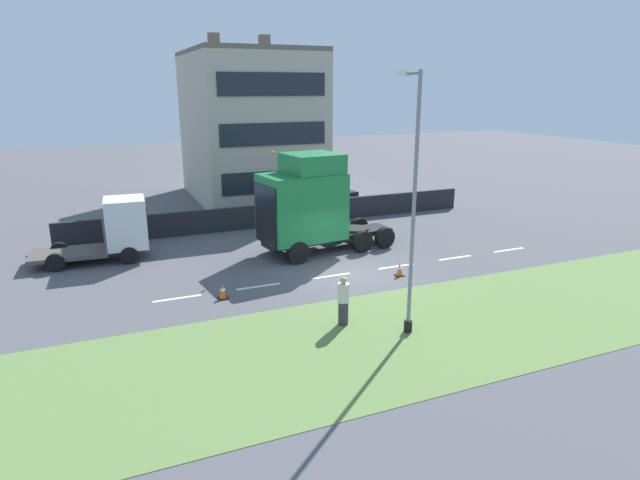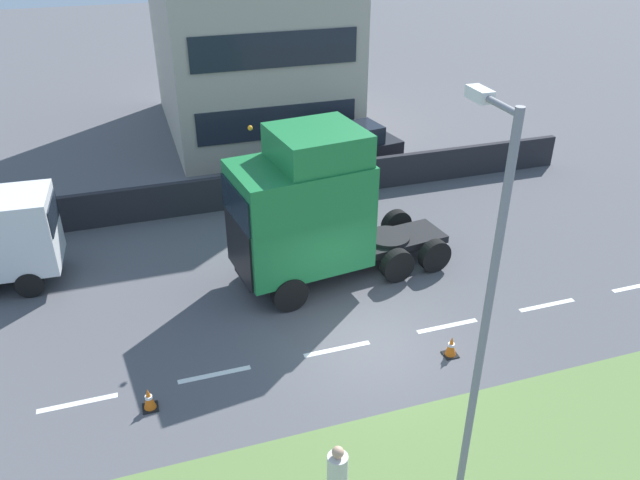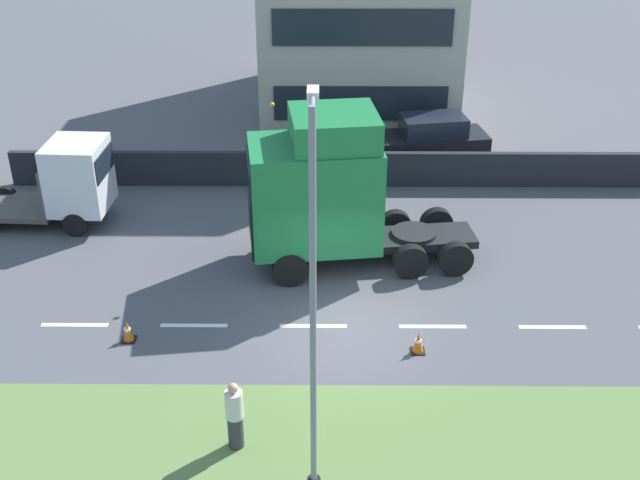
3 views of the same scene
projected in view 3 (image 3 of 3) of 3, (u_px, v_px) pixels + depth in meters
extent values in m
plane|color=#515156|center=(347.00, 326.00, 21.43)|extent=(120.00, 120.00, 0.00)
cube|color=white|center=(553.00, 327.00, 21.39)|extent=(0.16, 1.80, 0.00)
cube|color=white|center=(433.00, 326.00, 21.41)|extent=(0.16, 1.80, 0.00)
cube|color=white|center=(313.00, 326.00, 21.43)|extent=(0.16, 1.80, 0.00)
cube|color=white|center=(194.00, 325.00, 21.45)|extent=(0.16, 1.80, 0.00)
cube|color=white|center=(75.00, 325.00, 21.48)|extent=(0.16, 1.80, 0.00)
cube|color=#232328|center=(342.00, 169.00, 29.02)|extent=(0.25, 24.00, 1.29)
cube|color=#1E232D|center=(361.00, 103.00, 31.34)|extent=(0.08, 6.79, 1.38)
cube|color=#1E232D|center=(362.00, 28.00, 29.93)|extent=(0.08, 6.79, 1.38)
cube|color=black|center=(364.00, 241.00, 24.20)|extent=(2.21, 6.85, 0.24)
cube|color=#1E7A3D|center=(315.00, 194.00, 23.24)|extent=(2.92, 3.99, 3.09)
cube|color=black|center=(251.00, 218.00, 23.37)|extent=(2.09, 0.33, 1.73)
cube|color=black|center=(249.00, 176.00, 22.72)|extent=(2.21, 0.34, 0.99)
cube|color=#1E7A3D|center=(334.00, 128.00, 22.34)|extent=(2.63, 2.69, 0.90)
sphere|color=orange|center=(272.00, 105.00, 22.51)|extent=(0.14, 0.14, 0.14)
cylinder|color=black|center=(414.00, 233.00, 24.27)|extent=(1.52, 1.52, 0.12)
cylinder|color=black|center=(290.00, 269.00, 23.03)|extent=(0.45, 1.07, 1.04)
cylinder|color=black|center=(284.00, 232.00, 25.01)|extent=(0.45, 1.07, 1.04)
cylinder|color=black|center=(411.00, 262.00, 23.40)|extent=(0.45, 1.07, 1.04)
cylinder|color=black|center=(395.00, 226.00, 25.38)|extent=(0.45, 1.07, 1.04)
cylinder|color=black|center=(455.00, 259.00, 23.55)|extent=(0.45, 1.07, 1.04)
cylinder|color=black|center=(436.00, 224.00, 25.52)|extent=(0.45, 1.07, 1.04)
cube|color=silver|center=(79.00, 175.00, 25.92)|extent=(2.09, 1.87, 2.26)
cube|color=black|center=(104.00, 163.00, 25.65)|extent=(1.76, 0.13, 0.81)
cube|color=#4C4742|center=(9.00, 207.00, 26.63)|extent=(2.16, 3.38, 0.18)
cube|color=#4C4742|center=(52.00, 184.00, 26.12)|extent=(2.00, 0.20, 1.58)
cylinder|color=black|center=(93.00, 199.00, 27.35)|extent=(0.28, 0.81, 0.80)
cylinder|color=black|center=(75.00, 224.00, 25.74)|extent=(0.28, 0.81, 0.80)
cylinder|color=black|center=(6.00, 197.00, 27.50)|extent=(0.28, 0.81, 0.80)
cube|color=black|center=(429.00, 147.00, 30.41)|extent=(2.41, 4.53, 1.07)
cube|color=black|center=(433.00, 125.00, 29.99)|extent=(1.84, 2.58, 0.71)
cylinder|color=black|center=(398.00, 170.00, 29.74)|extent=(0.30, 0.66, 0.64)
cylinder|color=black|center=(387.00, 153.00, 31.15)|extent=(0.30, 0.66, 0.64)
cylinder|color=black|center=(470.00, 165.00, 30.13)|extent=(0.30, 0.66, 0.64)
cylinder|color=black|center=(457.00, 149.00, 31.54)|extent=(0.30, 0.66, 0.64)
cylinder|color=gray|center=(313.00, 326.00, 14.28)|extent=(0.12, 0.12, 8.21)
cylinder|color=gray|center=(313.00, 102.00, 12.76)|extent=(0.90, 0.09, 0.09)
cube|color=silver|center=(313.00, 93.00, 13.15)|extent=(0.44, 0.20, 0.16)
cylinder|color=#333338|center=(236.00, 431.00, 17.25)|extent=(0.34, 0.34, 0.82)
cylinder|color=beige|center=(234.00, 404.00, 16.89)|extent=(0.39, 0.39, 0.65)
sphere|color=tan|center=(233.00, 388.00, 16.68)|extent=(0.22, 0.22, 0.22)
cube|color=black|center=(129.00, 340.00, 20.87)|extent=(0.36, 0.36, 0.03)
cone|color=orange|center=(128.00, 330.00, 20.73)|extent=(0.28, 0.28, 0.55)
cylinder|color=white|center=(128.00, 330.00, 20.71)|extent=(0.17, 0.17, 0.07)
cube|color=black|center=(418.00, 351.00, 20.43)|extent=(0.36, 0.36, 0.03)
cone|color=orange|center=(418.00, 342.00, 20.29)|extent=(0.28, 0.28, 0.55)
cylinder|color=white|center=(418.00, 341.00, 20.28)|extent=(0.17, 0.17, 0.07)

